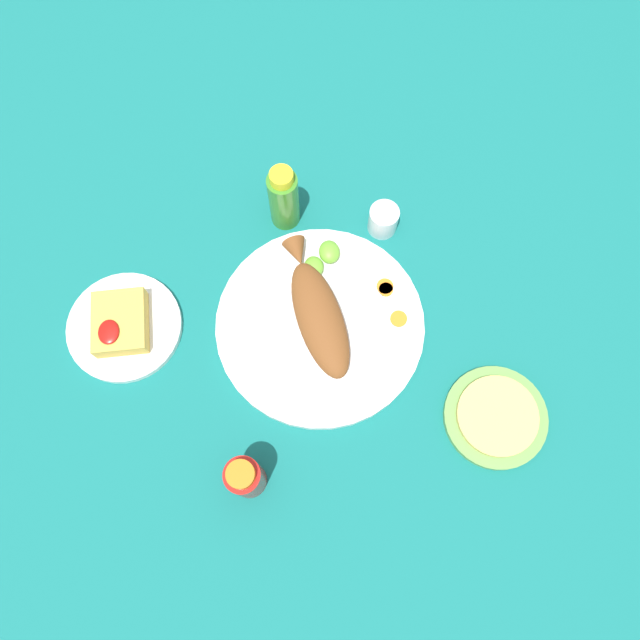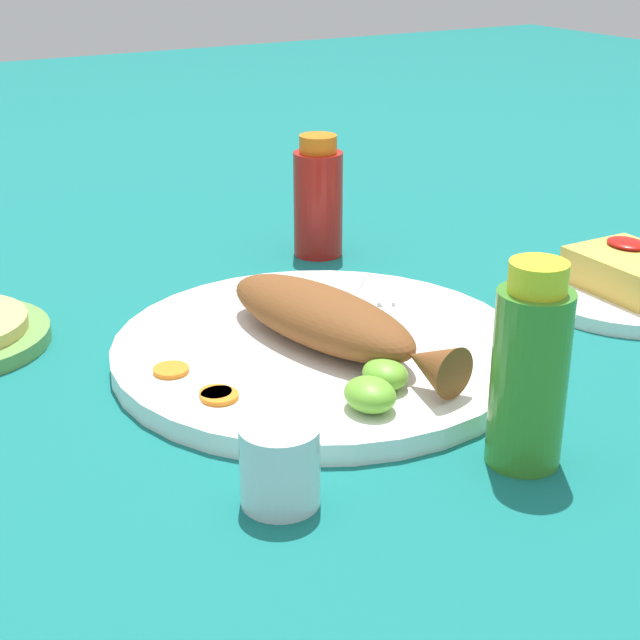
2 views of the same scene
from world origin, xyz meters
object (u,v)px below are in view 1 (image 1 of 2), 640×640
object	(u,v)px
fried_fish	(318,313)
fork_near	(287,365)
salt_cup	(383,221)
main_plate	(320,325)
tortilla_plate	(495,417)
hot_sauce_bottle_red	(246,478)
side_plate_fries	(125,327)
fork_far	(269,345)
hot_sauce_bottle_green	(284,198)

from	to	relation	value
fried_fish	fork_near	size ratio (longest dim) A/B	1.91
fried_fish	salt_cup	distance (m)	0.22
main_plate	tortilla_plate	world-z (taller)	main_plate
hot_sauce_bottle_red	side_plate_fries	xyz separation A→B (m)	(-0.29, -0.20, -0.06)
fork_far	hot_sauce_bottle_green	size ratio (longest dim) A/B	1.12
hot_sauce_bottle_red	salt_cup	xyz separation A→B (m)	(-0.43, 0.28, -0.04)
hot_sauce_bottle_red	tortilla_plate	size ratio (longest dim) A/B	0.79
fork_far	salt_cup	distance (m)	0.31
side_plate_fries	fried_fish	bearing A→B (deg)	86.32
main_plate	salt_cup	xyz separation A→B (m)	(-0.18, 0.14, 0.02)
fork_near	salt_cup	size ratio (longest dim) A/B	2.47
side_plate_fries	tortilla_plate	world-z (taller)	same
tortilla_plate	fork_near	bearing A→B (deg)	-110.09
fork_near	hot_sauce_bottle_green	distance (m)	0.30
main_plate	hot_sauce_bottle_red	bearing A→B (deg)	-29.57
main_plate	salt_cup	size ratio (longest dim) A/B	6.38
fried_fish	hot_sauce_bottle_red	world-z (taller)	hot_sauce_bottle_red
main_plate	fried_fish	xyz separation A→B (m)	(-0.01, -0.00, 0.03)
side_plate_fries	main_plate	bearing A→B (deg)	84.27
fried_fish	fork_far	size ratio (longest dim) A/B	1.59
salt_cup	side_plate_fries	bearing A→B (deg)	-72.80
fried_fish	fork_near	distance (m)	0.10
fried_fish	hot_sauce_bottle_red	xyz separation A→B (m)	(0.26, -0.14, 0.02)
main_plate	hot_sauce_bottle_green	bearing A→B (deg)	-169.59
hot_sauce_bottle_red	tortilla_plate	bearing A→B (deg)	97.93
main_plate	tortilla_plate	distance (m)	0.34
fried_fish	tortilla_plate	distance (m)	0.35
main_plate	fork_near	xyz separation A→B (m)	(0.07, -0.06, 0.01)
hot_sauce_bottle_red	fork_near	bearing A→B (deg)	156.79
fried_fish	hot_sauce_bottle_green	xyz separation A→B (m)	(-0.21, -0.04, 0.03)
hot_sauce_bottle_green	side_plate_fries	xyz separation A→B (m)	(0.19, -0.30, -0.06)
side_plate_fries	hot_sauce_bottle_green	bearing A→B (deg)	121.86
fried_fish	tortilla_plate	size ratio (longest dim) A/B	1.55
fork_near	fork_far	world-z (taller)	same
fork_far	hot_sauce_bottle_red	size ratio (longest dim) A/B	1.23
fried_fish	fork_far	world-z (taller)	fried_fish
fried_fish	side_plate_fries	world-z (taller)	fried_fish
fried_fish	hot_sauce_bottle_green	world-z (taller)	hot_sauce_bottle_green
fried_fish	hot_sauce_bottle_green	distance (m)	0.21
fried_fish	fork_near	world-z (taller)	fried_fish
main_plate	hot_sauce_bottle_green	distance (m)	0.23
main_plate	side_plate_fries	world-z (taller)	main_plate
fork_far	side_plate_fries	xyz separation A→B (m)	(-0.06, -0.25, -0.01)
hot_sauce_bottle_red	side_plate_fries	size ratio (longest dim) A/B	0.69
fork_near	hot_sauce_bottle_green	bearing A→B (deg)	-140.16
main_plate	side_plate_fries	distance (m)	0.34
tortilla_plate	fork_far	bearing A→B (deg)	-113.85
fork_far	fork_near	bearing A→B (deg)	63.61
fork_far	side_plate_fries	size ratio (longest dim) A/B	0.84
fork_near	main_plate	bearing A→B (deg)	-178.70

